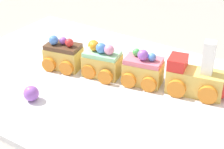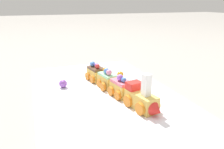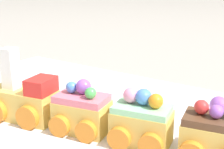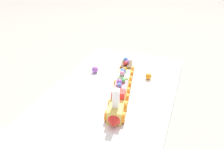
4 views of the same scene
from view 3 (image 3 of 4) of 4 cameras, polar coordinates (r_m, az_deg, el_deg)
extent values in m
plane|color=gray|center=(0.49, -1.36, -9.69)|extent=(10.00, 10.00, 0.00)
cube|color=white|center=(0.48, -1.37, -9.05)|extent=(0.81, 0.46, 0.01)
cube|color=#E0BC56|center=(0.50, -15.95, -5.23)|extent=(0.11, 0.07, 0.05)
cube|color=red|center=(0.47, -12.80, -1.99)|extent=(0.04, 0.05, 0.02)
cube|color=white|center=(0.50, -17.90, -1.24)|extent=(0.02, 0.02, 0.02)
cube|color=white|center=(0.49, -18.11, 1.07)|extent=(0.02, 0.02, 0.02)
cube|color=white|center=(0.49, -18.34, 3.43)|extent=(0.02, 0.02, 0.02)
cylinder|color=orange|center=(0.54, -16.46, -4.31)|extent=(0.04, 0.02, 0.04)
cylinder|color=orange|center=(0.50, -11.37, -5.36)|extent=(0.04, 0.02, 0.04)
cylinder|color=orange|center=(0.46, -15.23, -7.64)|extent=(0.04, 0.02, 0.04)
cube|color=#E0BC56|center=(0.44, -5.47, -7.60)|extent=(0.08, 0.06, 0.04)
cube|color=#E57084|center=(0.43, -5.57, -4.38)|extent=(0.08, 0.06, 0.01)
sphere|color=#4CBC56|center=(0.42, -3.95, -3.41)|extent=(0.02, 0.02, 0.02)
sphere|color=#9956C6|center=(0.43, -5.25, -2.20)|extent=(0.03, 0.03, 0.02)
sphere|color=#4C84E0|center=(0.44, -7.40, -2.32)|extent=(0.02, 0.02, 0.02)
cylinder|color=orange|center=(0.48, -6.03, -6.71)|extent=(0.03, 0.01, 0.03)
cylinder|color=orange|center=(0.44, -9.61, -9.30)|extent=(0.03, 0.01, 0.03)
cylinder|color=orange|center=(0.46, -1.53, -7.56)|extent=(0.03, 0.01, 0.03)
cylinder|color=orange|center=(0.42, -4.77, -10.40)|extent=(0.03, 0.01, 0.03)
cube|color=#E0BC56|center=(0.41, 5.43, -9.63)|extent=(0.08, 0.06, 0.04)
cube|color=#93DBA3|center=(0.40, 5.54, -6.29)|extent=(0.08, 0.06, 0.01)
sphere|color=orange|center=(0.39, 8.02, -4.83)|extent=(0.02, 0.02, 0.02)
sphere|color=#4C84E0|center=(0.40, 5.80, -4.09)|extent=(0.03, 0.03, 0.02)
sphere|color=pink|center=(0.41, 3.48, -3.78)|extent=(0.02, 0.02, 0.02)
cylinder|color=orange|center=(0.44, 3.99, -8.54)|extent=(0.03, 0.01, 0.03)
cylinder|color=orange|center=(0.40, 1.27, -11.66)|extent=(0.03, 0.01, 0.03)
cylinder|color=orange|center=(0.43, 9.18, -9.39)|extent=(0.03, 0.01, 0.03)
cylinder|color=orange|center=(0.39, 7.05, -12.74)|extent=(0.03, 0.01, 0.03)
cube|color=#E0BC56|center=(0.40, 18.06, -11.52)|extent=(0.08, 0.06, 0.04)
cube|color=brown|center=(0.39, 18.42, -8.04)|extent=(0.08, 0.06, 0.01)
sphere|color=#9956C6|center=(0.38, 18.55, -6.47)|extent=(0.02, 0.02, 0.02)
sphere|color=red|center=(0.38, 16.05, -5.74)|extent=(0.02, 0.02, 0.02)
cylinder|color=orange|center=(0.43, 15.60, -10.32)|extent=(0.03, 0.01, 0.03)
sphere|color=#9956C6|center=(0.53, 18.94, -5.34)|extent=(0.03, 0.03, 0.03)
camera|label=1|loc=(1.06, 2.37, 26.39)|focal=60.00mm
camera|label=2|loc=(1.04, -23.78, 20.49)|focal=35.00mm
camera|label=4|loc=(0.94, -53.96, 26.29)|focal=35.00mm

